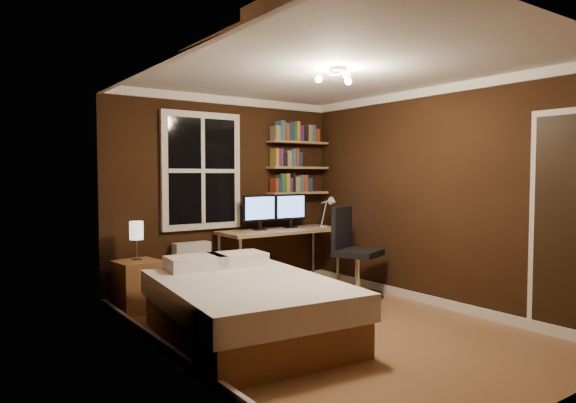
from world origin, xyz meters
TOP-DOWN VIEW (x-y plane):
  - floor at (0.00, 0.00)m, footprint 4.20×4.20m
  - wall_back at (0.00, 2.10)m, footprint 3.20×0.04m
  - wall_left at (-1.60, 0.00)m, footprint 0.04×4.20m
  - wall_right at (1.60, 0.00)m, footprint 0.04×4.20m
  - ceiling at (0.00, 0.00)m, footprint 3.20×4.20m
  - window at (-0.35, 2.06)m, footprint 1.06×0.06m
  - ceiling_fixture at (0.00, -0.10)m, footprint 0.44×0.44m
  - bookshelf_lower at (1.08, 1.98)m, footprint 0.92×0.22m
  - books_row_lower at (1.08, 1.98)m, footprint 0.60×0.16m
  - bookshelf_middle at (1.08, 1.98)m, footprint 0.92×0.22m
  - books_row_middle at (1.08, 1.98)m, footprint 0.42×0.16m
  - bookshelf_upper at (1.08, 1.98)m, footprint 0.92×0.22m
  - books_row_upper at (1.08, 1.98)m, footprint 0.66×0.16m
  - bed at (-0.81, 0.22)m, footprint 1.64×2.14m
  - nightstand at (-1.29, 1.76)m, footprint 0.49×0.49m
  - bedside_lamp at (-1.29, 1.76)m, footprint 0.15×0.15m
  - radiator at (-0.53, 1.98)m, footprint 0.45×0.16m
  - desk at (0.64, 1.77)m, footprint 1.65×0.62m
  - monitor_left at (0.36, 1.85)m, footprint 0.49×0.12m
  - monitor_right at (0.86, 1.85)m, footprint 0.49×0.12m
  - desk_lamp at (1.30, 1.60)m, footprint 0.14×0.32m
  - office_chair at (1.11, 0.86)m, footprint 0.65×0.65m

SIDE VIEW (x-z plane):
  - floor at x=0.00m, z-range 0.00..0.00m
  - nightstand at x=-1.29m, z-range 0.00..0.56m
  - bed at x=-0.81m, z-range -0.05..0.63m
  - radiator at x=-0.53m, z-range 0.00..0.68m
  - office_chair at x=1.11m, z-range -0.12..0.99m
  - desk at x=0.64m, z-range 0.33..1.12m
  - bedside_lamp at x=-1.29m, z-range 0.56..0.99m
  - desk_lamp at x=1.30m, z-range 0.78..1.22m
  - monitor_left at x=0.36m, z-range 0.78..1.24m
  - monitor_right at x=0.86m, z-range 0.78..1.24m
  - wall_back at x=0.00m, z-range 0.00..2.50m
  - wall_left at x=-1.60m, z-range 0.00..2.50m
  - wall_right at x=1.60m, z-range 0.00..2.50m
  - bookshelf_lower at x=1.08m, z-range 1.24..1.26m
  - books_row_lower at x=1.08m, z-range 1.26..1.49m
  - window at x=-0.35m, z-range 0.82..2.28m
  - bookshelf_middle at x=1.08m, z-range 1.59..1.61m
  - books_row_middle at x=1.08m, z-range 1.61..1.84m
  - bookshelf_upper at x=1.08m, z-range 1.94..1.96m
  - books_row_upper at x=1.08m, z-range 1.96..2.20m
  - ceiling_fixture at x=0.00m, z-range 2.31..2.49m
  - ceiling at x=0.00m, z-range 2.49..2.51m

